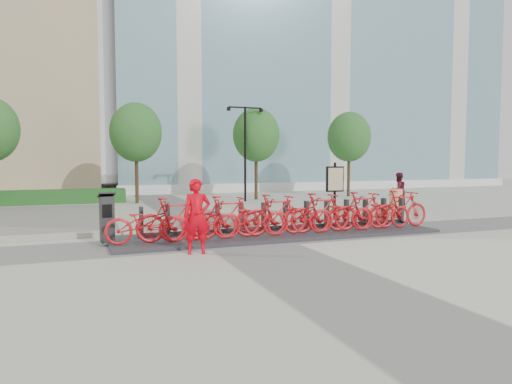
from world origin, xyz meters
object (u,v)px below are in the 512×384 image
object	(u,v)px
map_sign	(335,181)
pedestrian	(398,190)
kiosk	(107,218)
worker_red	(197,216)
construction_barrel	(396,201)
bike_0	(145,223)

from	to	relation	value
map_sign	pedestrian	bearing A→B (deg)	31.21
kiosk	map_sign	size ratio (longest dim) A/B	0.62
worker_red	pedestrian	distance (m)	12.92
worker_red	map_sign	distance (m)	7.87
map_sign	kiosk	bearing A→B (deg)	-155.84
construction_barrel	map_sign	distance (m)	3.23
bike_0	worker_red	distance (m)	1.71
worker_red	map_sign	size ratio (longest dim) A/B	0.84
worker_red	pedestrian	size ratio (longest dim) A/B	1.08
bike_0	map_sign	xyz separation A→B (m)	(7.41, 3.21, 0.79)
bike_0	pedestrian	distance (m)	13.19
construction_barrel	map_sign	world-z (taller)	map_sign
bike_0	kiosk	world-z (taller)	kiosk
bike_0	kiosk	xyz separation A→B (m)	(-0.91, 0.47, 0.10)
kiosk	worker_red	bearing A→B (deg)	-52.33
kiosk	map_sign	world-z (taller)	map_sign
kiosk	pedestrian	world-z (taller)	pedestrian
kiosk	pedestrian	size ratio (longest dim) A/B	0.80
pedestrian	worker_red	bearing A→B (deg)	29.68
bike_0	construction_barrel	world-z (taller)	bike_0
pedestrian	map_sign	size ratio (longest dim) A/B	0.77
worker_red	pedestrian	bearing A→B (deg)	38.86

